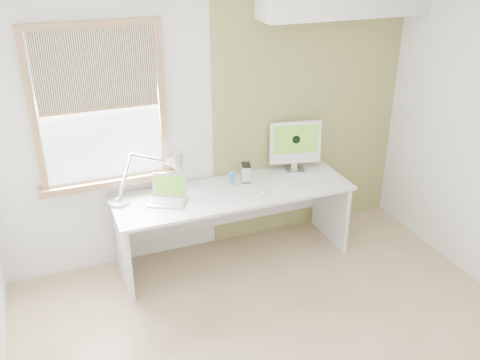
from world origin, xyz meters
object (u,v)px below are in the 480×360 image
desk_lamp (166,170)px  external_drive (246,173)px  imac (295,143)px  desk (231,207)px  laptop (169,195)px

desk_lamp → external_drive: bearing=-0.6°
external_drive → imac: size_ratio=0.33×
desk → desk_lamp: bearing=169.3°
desk → laptop: (-0.60, -0.03, 0.25)m
external_drive → laptop: bearing=-170.8°
desk → desk_lamp: (-0.58, 0.11, 0.43)m
desk_lamp → external_drive: (0.77, -0.01, -0.15)m
desk_lamp → imac: imac is taller
desk → external_drive: 0.35m
desk_lamp → imac: 1.31m
desk → laptop: size_ratio=5.50×
desk_lamp → laptop: desk_lamp is taller
laptop → external_drive: laptop is taller
desk_lamp → laptop: bearing=-98.5°
desk_lamp → desk: bearing=-10.7°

